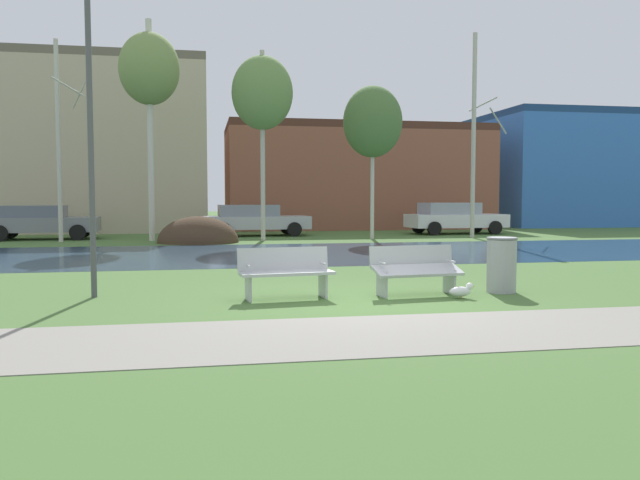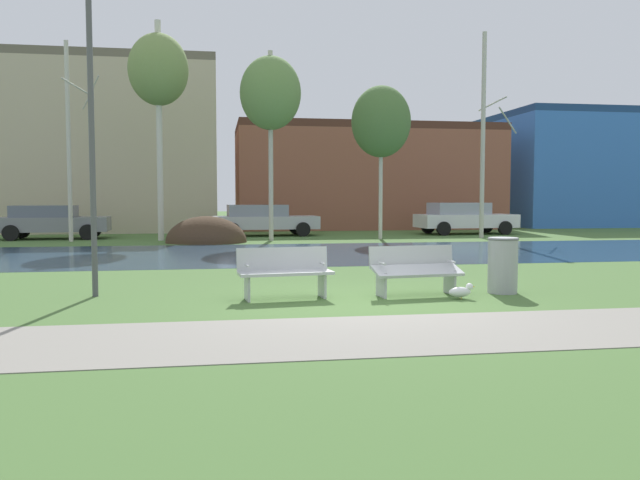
# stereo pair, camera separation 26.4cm
# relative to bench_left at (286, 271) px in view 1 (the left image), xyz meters

# --- Properties ---
(ground_plane) EXTENTS (120.00, 120.00, 0.00)m
(ground_plane) POSITION_rel_bench_left_xyz_m (1.17, 9.27, -0.47)
(ground_plane) COLOR #476B33
(paved_path_strip) EXTENTS (60.00, 2.37, 0.01)m
(paved_path_strip) POSITION_rel_bench_left_xyz_m (1.17, -3.03, -0.47)
(paved_path_strip) COLOR gray
(paved_path_strip) RESTS_ON ground
(river_band) EXTENTS (80.00, 7.91, 0.01)m
(river_band) POSITION_rel_bench_left_xyz_m (1.17, 8.75, -0.47)
(river_band) COLOR #284256
(river_band) RESTS_ON ground
(soil_mound) EXTENTS (3.10, 2.62, 2.04)m
(soil_mound) POSITION_rel_bench_left_xyz_m (-1.55, 14.06, -0.47)
(soil_mound) COLOR #423021
(soil_mound) RESTS_ON ground
(bench_left) EXTENTS (1.65, 0.73, 0.87)m
(bench_left) POSITION_rel_bench_left_xyz_m (0.00, 0.00, 0.00)
(bench_left) COLOR #B2B5B7
(bench_left) RESTS_ON ground
(bench_right) EXTENTS (1.65, 0.73, 0.87)m
(bench_right) POSITION_rel_bench_left_xyz_m (2.33, 0.00, 0.00)
(bench_right) COLOR #B2B5B7
(bench_right) RESTS_ON ground
(trash_bin) EXTENTS (0.55, 0.55, 1.01)m
(trash_bin) POSITION_rel_bench_left_xyz_m (3.97, 0.01, 0.05)
(trash_bin) COLOR #999B9E
(trash_bin) RESTS_ON ground
(seagull) EXTENTS (0.47, 0.17, 0.27)m
(seagull) POSITION_rel_bench_left_xyz_m (2.97, -0.54, -0.34)
(seagull) COLOR white
(seagull) RESTS_ON ground
(streetlamp) EXTENTS (0.32, 0.32, 5.64)m
(streetlamp) POSITION_rel_bench_left_xyz_m (-3.26, 0.77, 3.27)
(streetlamp) COLOR #4C4C51
(streetlamp) RESTS_ON ground
(birch_far_left) EXTENTS (1.31, 2.21, 7.80)m
(birch_far_left) POSITION_rel_bench_left_xyz_m (-6.80, 15.50, 3.53)
(birch_far_left) COLOR beige
(birch_far_left) RESTS_ON ground
(birch_left) EXTENTS (2.37, 2.37, 8.73)m
(birch_left) POSITION_rel_bench_left_xyz_m (-3.37, 15.53, 6.26)
(birch_left) COLOR beige
(birch_left) RESTS_ON ground
(birch_center_left) EXTENTS (2.43, 2.43, 7.53)m
(birch_center_left) POSITION_rel_bench_left_xyz_m (1.02, 14.77, 5.37)
(birch_center_left) COLOR #BCB7A8
(birch_center_left) RESTS_ON ground
(birch_center) EXTENTS (2.46, 2.46, 6.34)m
(birch_center) POSITION_rel_bench_left_xyz_m (5.61, 15.01, 4.38)
(birch_center) COLOR beige
(birch_center) RESTS_ON ground
(birch_center_right) EXTENTS (1.57, 2.48, 8.70)m
(birch_center_right) POSITION_rel_bench_left_xyz_m (10.12, 15.02, 3.92)
(birch_center_right) COLOR #BCB7A8
(birch_center_right) RESTS_ON ground
(parked_van_nearest_grey) EXTENTS (4.49, 2.16, 1.40)m
(parked_van_nearest_grey) POSITION_rel_bench_left_xyz_m (-7.95, 17.12, 0.28)
(parked_van_nearest_grey) COLOR slate
(parked_van_nearest_grey) RESTS_ON ground
(parked_sedan_second_silver) EXTENTS (4.78, 2.19, 1.41)m
(parked_sedan_second_silver) POSITION_rel_bench_left_xyz_m (0.93, 17.94, 0.28)
(parked_sedan_second_silver) COLOR #B2B5BC
(parked_sedan_second_silver) RESTS_ON ground
(parked_hatch_third_white) EXTENTS (4.71, 2.28, 1.49)m
(parked_hatch_third_white) POSITION_rel_bench_left_xyz_m (10.40, 17.78, 0.31)
(parked_hatch_third_white) COLOR silver
(parked_hatch_third_white) RESTS_ON ground
(building_beige_block) EXTENTS (15.38, 8.99, 8.71)m
(building_beige_block) POSITION_rel_bench_left_xyz_m (-8.80, 25.05, 3.88)
(building_beige_block) COLOR #BCAD8E
(building_beige_block) RESTS_ON ground
(building_brick_low) EXTENTS (14.54, 7.20, 5.76)m
(building_brick_low) POSITION_rel_bench_left_xyz_m (7.27, 25.15, 2.41)
(building_brick_low) COLOR brown
(building_brick_low) RESTS_ON ground
(building_blue_store) EXTENTS (14.31, 8.85, 6.90)m
(building_blue_store) POSITION_rel_bench_left_xyz_m (23.29, 26.43, 2.98)
(building_blue_store) COLOR #3870C6
(building_blue_store) RESTS_ON ground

